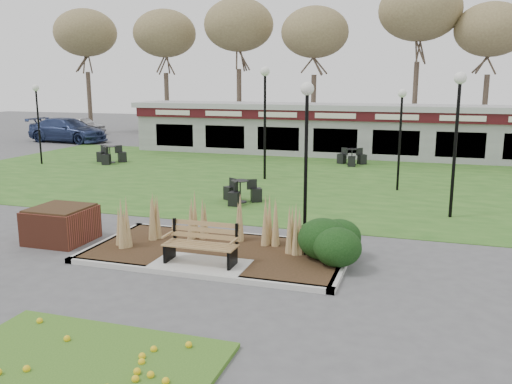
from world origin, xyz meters
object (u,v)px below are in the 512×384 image
(lamp_post_mid_right, at_px, (458,113))
(car_blue, at_px, (68,130))
(park_bench, at_px, (202,243))
(bistro_set_d, at_px, (352,159))
(food_pavilion, at_px, (339,130))
(bistro_set_c, at_px, (240,195))
(lamp_post_mid_left, at_px, (265,98))
(car_silver, at_px, (82,125))
(brick_planter, at_px, (61,224))
(car_black, at_px, (72,129))
(lamp_post_far_right, at_px, (401,117))
(lamp_post_far_left, at_px, (37,106))
(lamp_post_near_right, at_px, (307,126))
(bistro_set_a, at_px, (110,157))

(lamp_post_mid_right, relative_size, car_blue, 0.79)
(park_bench, relative_size, bistro_set_d, 1.13)
(food_pavilion, relative_size, bistro_set_c, 16.64)
(lamp_post_mid_left, distance_m, car_silver, 24.82)
(brick_planter, bearing_deg, car_black, 125.40)
(bistro_set_c, xyz_separation_m, car_blue, (-17.58, 14.18, 0.55))
(car_blue, bearing_deg, bistro_set_d, -97.75)
(bistro_set_d, bearing_deg, lamp_post_mid_left, -120.52)
(car_silver, distance_m, car_black, 2.96)
(lamp_post_far_right, xyz_separation_m, lamp_post_far_left, (-17.78, 1.41, 0.08))
(lamp_post_near_right, distance_m, car_silver, 32.91)
(park_bench, bearing_deg, car_black, 131.23)
(food_pavilion, bearing_deg, brick_planter, -103.06)
(lamp_post_mid_right, xyz_separation_m, bistro_set_d, (-4.42, 9.77, -2.98))
(bistro_set_a, height_order, car_silver, car_silver)
(food_pavilion, bearing_deg, lamp_post_far_left, -150.70)
(brick_planter, height_order, car_black, car_black)
(bistro_set_a, distance_m, bistro_set_d, 12.44)
(park_bench, xyz_separation_m, bistro_set_c, (-1.37, 6.57, -0.31))
(lamp_post_far_right, relative_size, bistro_set_a, 2.50)
(lamp_post_mid_left, distance_m, car_black, 22.37)
(lamp_post_near_right, bearing_deg, lamp_post_mid_right, 43.50)
(park_bench, relative_size, car_black, 0.43)
(brick_planter, bearing_deg, car_silver, 124.07)
(lamp_post_mid_right, distance_m, car_blue, 28.44)
(lamp_post_mid_right, distance_m, bistro_set_c, 7.59)
(lamp_post_far_right, distance_m, car_silver, 29.83)
(brick_planter, relative_size, bistro_set_d, 0.99)
(brick_planter, height_order, bistro_set_a, brick_planter)
(food_pavilion, relative_size, bistro_set_a, 15.76)
(lamp_post_near_right, bearing_deg, lamp_post_far_left, 150.52)
(lamp_post_far_left, bearing_deg, car_black, 119.33)
(brick_planter, distance_m, lamp_post_mid_left, 11.18)
(lamp_post_near_right, height_order, lamp_post_far_right, lamp_post_near_right)
(park_bench, distance_m, lamp_post_mid_right, 9.08)
(car_silver, bearing_deg, bistro_set_c, -122.62)
(bistro_set_c, height_order, car_black, car_black)
(food_pavilion, distance_m, car_silver, 22.47)
(bistro_set_c, bearing_deg, car_blue, 141.11)
(lamp_post_far_left, distance_m, bistro_set_c, 13.95)
(bistro_set_c, bearing_deg, car_silver, 135.95)
(lamp_post_near_right, relative_size, lamp_post_mid_right, 0.94)
(lamp_post_near_right, distance_m, bistro_set_c, 5.53)
(lamp_post_mid_right, relative_size, car_black, 1.12)
(car_silver, xyz_separation_m, car_blue, (2.59, -5.33, 0.14))
(lamp_post_near_right, bearing_deg, food_pavilion, 95.97)
(bistro_set_c, relative_size, car_blue, 0.26)
(lamp_post_mid_right, xyz_separation_m, bistro_set_a, (-16.45, 6.61, -2.97))
(lamp_post_far_left, height_order, bistro_set_d, lamp_post_far_left)
(lamp_post_mid_right, bearing_deg, car_blue, 150.07)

